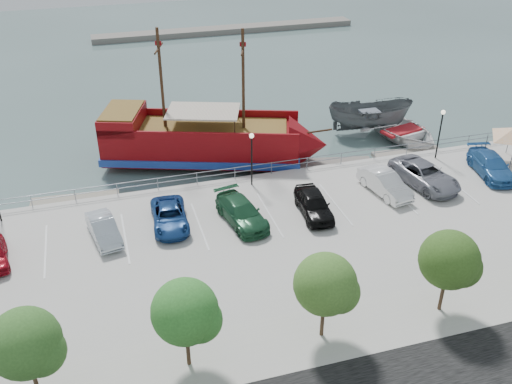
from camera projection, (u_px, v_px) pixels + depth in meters
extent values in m
plane|color=#425956|center=(278.00, 242.00, 38.83)|extent=(160.00, 160.00, 0.00)
cube|color=#B1AEA6|center=(339.00, 331.00, 30.03)|extent=(100.00, 4.00, 0.05)
cylinder|color=slate|center=(247.00, 166.00, 44.33)|extent=(50.00, 0.06, 0.06)
cylinder|color=slate|center=(247.00, 171.00, 44.53)|extent=(50.00, 0.06, 0.06)
cube|color=slate|center=(226.00, 30.00, 86.75)|extent=(40.00, 3.00, 0.80)
cube|color=maroon|center=(202.00, 143.00, 48.15)|extent=(16.94, 10.09, 2.63)
cube|color=#1D3B97|center=(203.00, 152.00, 48.58)|extent=(17.33, 10.48, 0.61)
cone|color=maroon|center=(308.00, 145.00, 47.79)|extent=(4.65, 5.65, 4.85)
cube|color=maroon|center=(123.00, 119.00, 47.40)|extent=(4.53, 5.77, 1.42)
cube|color=brown|center=(121.00, 110.00, 47.02)|extent=(4.20, 5.32, 0.12)
cube|color=brown|center=(207.00, 128.00, 47.45)|extent=(13.88, 8.52, 0.15)
cube|color=maroon|center=(205.00, 113.00, 49.42)|extent=(15.35, 5.51, 0.71)
cube|color=maroon|center=(197.00, 136.00, 45.22)|extent=(15.35, 5.51, 0.71)
cylinder|color=#382111|center=(243.00, 81.00, 45.28)|extent=(0.31, 0.31, 8.29)
cylinder|color=#382111|center=(161.00, 80.00, 45.54)|extent=(0.31, 0.31, 8.29)
cylinder|color=#382111|center=(243.00, 49.00, 44.01)|extent=(1.13, 2.91, 0.14)
cylinder|color=#382111|center=(159.00, 48.00, 44.27)|extent=(1.13, 2.91, 0.14)
cube|color=#C2B39D|center=(203.00, 111.00, 46.73)|extent=(6.80, 5.56, 0.12)
cylinder|color=#382111|center=(317.00, 131.00, 47.16)|extent=(2.43, 0.98, 0.60)
imported|color=#505557|center=(369.00, 118.00, 53.76)|extent=(8.35, 4.79, 3.04)
imported|color=silver|center=(402.00, 133.00, 52.54)|extent=(7.34, 9.04, 1.65)
cube|color=gray|center=(75.00, 201.00, 43.13)|extent=(6.63, 2.33, 0.37)
cube|color=slate|center=(328.00, 165.00, 48.20)|extent=(7.87, 3.66, 0.43)
cube|color=gray|center=(408.00, 154.00, 50.11)|extent=(6.33, 2.18, 0.36)
cylinder|color=slate|center=(485.00, 147.00, 46.92)|extent=(0.08, 0.08, 2.26)
cylinder|color=slate|center=(509.00, 141.00, 47.96)|extent=(0.08, 0.08, 2.26)
cylinder|color=slate|center=(511.00, 160.00, 44.85)|extent=(0.08, 0.08, 2.26)
cylinder|color=black|center=(252.00, 161.00, 42.73)|extent=(0.12, 0.12, 4.00)
sphere|color=#FFF2CC|center=(252.00, 136.00, 41.68)|extent=(0.36, 0.36, 0.36)
cylinder|color=black|center=(439.00, 136.00, 46.67)|extent=(0.12, 0.12, 4.00)
sphere|color=#FFF2CC|center=(443.00, 112.00, 45.62)|extent=(0.36, 0.36, 0.36)
cylinder|color=#473321|center=(35.00, 380.00, 25.79)|extent=(0.20, 0.20, 2.20)
sphere|color=#2E5621|center=(25.00, 343.00, 24.63)|extent=(3.20, 3.20, 3.20)
sphere|color=#2E5621|center=(41.00, 352.00, 24.73)|extent=(2.20, 2.20, 2.20)
cylinder|color=#473321|center=(188.00, 348.00, 27.51)|extent=(0.20, 0.20, 2.20)
sphere|color=#2B6825|center=(185.00, 312.00, 26.36)|extent=(3.20, 3.20, 3.20)
sphere|color=#2B6825|center=(199.00, 320.00, 26.46)|extent=(2.20, 2.20, 2.20)
cylinder|color=#473321|center=(322.00, 319.00, 29.24)|extent=(0.20, 0.20, 2.20)
sphere|color=#3A6123|center=(325.00, 284.00, 28.09)|extent=(3.20, 3.20, 3.20)
sphere|color=#3A6123|center=(338.00, 292.00, 28.18)|extent=(2.20, 2.20, 2.20)
cylinder|color=#473321|center=(442.00, 294.00, 30.96)|extent=(0.20, 0.20, 2.20)
sphere|color=#2D4C19|center=(449.00, 260.00, 29.81)|extent=(3.20, 3.20, 3.20)
sphere|color=#2D4C19|center=(461.00, 267.00, 29.91)|extent=(2.20, 2.20, 2.20)
imported|color=silver|center=(104.00, 229.00, 37.11)|extent=(2.31, 4.55, 1.43)
imported|color=navy|center=(170.00, 217.00, 38.48)|extent=(2.61, 5.16, 1.40)
imported|color=#1F5333|center=(242.00, 212.00, 38.80)|extent=(3.14, 5.67, 1.55)
imported|color=black|center=(314.00, 204.00, 39.67)|extent=(2.32, 4.96, 1.64)
imported|color=white|center=(385.00, 183.00, 42.25)|extent=(2.52, 5.15, 1.63)
imported|color=gray|center=(425.00, 175.00, 43.32)|extent=(3.90, 6.46, 1.68)
imported|color=#2961A3|center=(491.00, 165.00, 44.79)|extent=(3.24, 5.81, 1.59)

